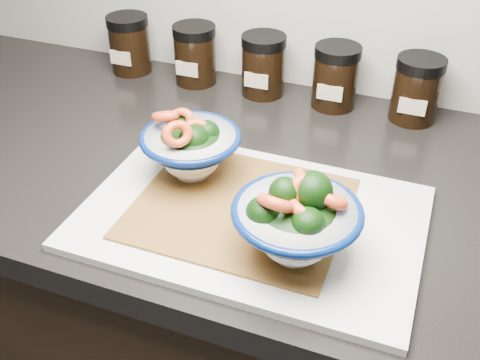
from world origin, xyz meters
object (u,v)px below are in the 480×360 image
at_px(bowl_left, 191,147).
at_px(spice_jar_a, 130,44).
at_px(spice_jar_c, 263,65).
at_px(cutting_board, 251,218).
at_px(bowl_right, 296,221).
at_px(spice_jar_d, 336,76).
at_px(spice_jar_e, 417,89).
at_px(spice_jar_b, 195,54).

bearing_deg(bowl_left, spice_jar_a, 132.02).
relative_size(bowl_left, spice_jar_c, 1.28).
xyz_separation_m(bowl_left, spice_jar_a, (-0.28, 0.31, -0.00)).
bearing_deg(spice_jar_a, cutting_board, -42.98).
bearing_deg(spice_jar_a, spice_jar_c, 0.00).
bearing_deg(spice_jar_c, bowl_right, -66.23).
xyz_separation_m(bowl_left, spice_jar_c, (0.00, 0.31, -0.00)).
bearing_deg(spice_jar_d, spice_jar_e, 0.00).
relative_size(bowl_left, spice_jar_b, 1.28).
relative_size(cutting_board, spice_jar_c, 3.98).
bearing_deg(spice_jar_a, spice_jar_e, 0.00).
bearing_deg(cutting_board, bowl_right, -36.67).
xyz_separation_m(spice_jar_c, spice_jar_d, (0.14, 0.00, 0.00)).
height_order(bowl_left, bowl_right, bowl_right).
distance_m(cutting_board, bowl_left, 0.14).
distance_m(bowl_left, bowl_right, 0.22).
bearing_deg(bowl_left, spice_jar_e, 48.02).
height_order(bowl_right, spice_jar_e, bowl_right).
xyz_separation_m(spice_jar_a, spice_jar_b, (0.14, 0.00, 0.00)).
relative_size(bowl_right, spice_jar_c, 1.37).
distance_m(spice_jar_b, spice_jar_e, 0.41).
bearing_deg(bowl_right, bowl_left, 149.38).
bearing_deg(spice_jar_c, spice_jar_b, 180.00).
distance_m(bowl_left, spice_jar_e, 0.42).
bearing_deg(spice_jar_c, spice_jar_a, 180.00).
xyz_separation_m(spice_jar_d, spice_jar_e, (0.14, 0.00, 0.00)).
bearing_deg(spice_jar_a, bowl_right, -42.03).
relative_size(cutting_board, spice_jar_e, 3.98).
bearing_deg(cutting_board, spice_jar_d, 85.89).
bearing_deg(spice_jar_b, spice_jar_a, 180.00).
distance_m(cutting_board, spice_jar_e, 0.40).
relative_size(spice_jar_a, spice_jar_d, 1.00).
bearing_deg(spice_jar_b, bowl_left, -66.32).
height_order(spice_jar_a, spice_jar_c, same).
relative_size(cutting_board, spice_jar_b, 3.98).
distance_m(bowl_right, spice_jar_d, 0.42).
distance_m(spice_jar_c, spice_jar_e, 0.28).
xyz_separation_m(cutting_board, spice_jar_b, (-0.25, 0.36, 0.05)).
distance_m(bowl_left, spice_jar_d, 0.34).
bearing_deg(spice_jar_a, bowl_left, -47.98).
height_order(spice_jar_c, spice_jar_d, same).
distance_m(spice_jar_d, spice_jar_e, 0.14).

